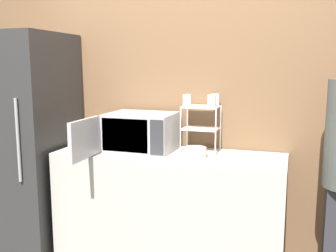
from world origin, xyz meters
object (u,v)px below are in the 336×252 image
object	(u,v)px
microwave	(139,132)
bowl	(195,152)
glass_front_right	(212,101)
dish_rack	(201,119)
glass_front_left	(187,100)
refrigerator	(28,142)
glass_back_right	(215,100)

from	to	relation	value
microwave	bowl	bearing A→B (deg)	-9.78
glass_front_right	bowl	world-z (taller)	glass_front_right
dish_rack	bowl	size ratio (longest dim) A/B	2.21
glass_front_right	glass_front_left	bearing A→B (deg)	-179.34
dish_rack	glass_front_right	bearing A→B (deg)	-31.33
glass_front_left	microwave	bearing A→B (deg)	-168.69
glass_front_left	bowl	world-z (taller)	glass_front_left
microwave	glass_front_left	distance (m)	0.45
bowl	glass_front_right	bearing A→B (deg)	63.04
microwave	glass_front_left	size ratio (longest dim) A/B	8.66
microwave	refrigerator	distance (m)	1.01
dish_rack	glass_front_left	distance (m)	0.19
refrigerator	glass_front_left	bearing A→B (deg)	6.30
dish_rack	bowl	xyz separation A→B (m)	(0.01, -0.22, -0.22)
glass_front_left	glass_front_right	xyz separation A→B (m)	(0.19, 0.00, 0.00)
dish_rack	glass_back_right	world-z (taller)	glass_back_right
dish_rack	refrigerator	world-z (taller)	refrigerator
bowl	glass_front_left	bearing A→B (deg)	125.52
microwave	glass_front_right	xyz separation A→B (m)	(0.56, 0.08, 0.25)
dish_rack	glass_front_left	bearing A→B (deg)	-148.79
bowl	refrigerator	distance (m)	1.49
microwave	dish_rack	bearing A→B (deg)	15.93
glass_back_right	refrigerator	distance (m)	1.64
dish_rack	glass_front_left	xyz separation A→B (m)	(-0.10, -0.06, 0.15)
bowl	glass_back_right	bearing A→B (deg)	72.88
dish_rack	glass_back_right	size ratio (longest dim) A/B	3.77
glass_back_right	glass_front_right	bearing A→B (deg)	-91.94
glass_front_right	glass_back_right	bearing A→B (deg)	88.06
dish_rack	glass_front_right	xyz separation A→B (m)	(0.09, -0.06, 0.15)
glass_back_right	glass_front_right	world-z (taller)	same
glass_front_right	refrigerator	world-z (taller)	refrigerator
dish_rack	glass_front_right	world-z (taller)	glass_front_right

